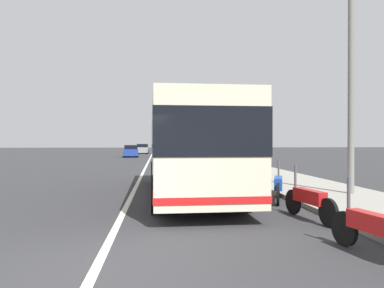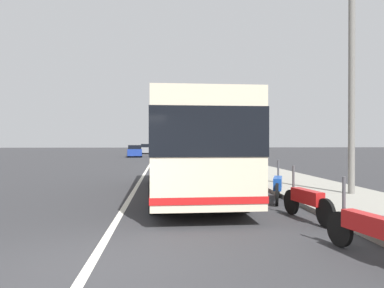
{
  "view_description": "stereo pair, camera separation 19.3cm",
  "coord_description": "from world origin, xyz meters",
  "px_view_note": "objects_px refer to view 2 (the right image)",
  "views": [
    {
      "loc": [
        -5.47,
        -0.92,
        1.87
      ],
      "look_at": [
        7.65,
        -2.15,
        1.79
      ],
      "focal_mm": 33.67,
      "sensor_mm": 36.0,
      "label": 1
    },
    {
      "loc": [
        -5.49,
        -1.11,
        1.87
      ],
      "look_at": [
        7.65,
        -2.15,
        1.79
      ],
      "focal_mm": 33.67,
      "sensor_mm": 36.0,
      "label": 2
    }
  ],
  "objects_px": {
    "motorcycle_by_tree": "(307,201)",
    "coach_bus": "(189,144)",
    "car_oncoming": "(174,153)",
    "car_side_street": "(147,149)",
    "motorcycle_angled": "(371,231)",
    "utility_pole": "(352,73)",
    "motorcycle_mid_row": "(251,178)",
    "car_far_distant": "(174,150)",
    "car_behind_bus": "(135,151)",
    "motorcycle_far_end": "(278,186)"
  },
  "relations": [
    {
      "from": "motorcycle_by_tree",
      "to": "car_behind_bus",
      "type": "relative_size",
      "value": 0.5
    },
    {
      "from": "coach_bus",
      "to": "car_oncoming",
      "type": "bearing_deg",
      "value": -1.51
    },
    {
      "from": "car_far_distant",
      "to": "car_side_street",
      "type": "distance_m",
      "value": 6.09
    },
    {
      "from": "motorcycle_by_tree",
      "to": "coach_bus",
      "type": "bearing_deg",
      "value": 19.94
    },
    {
      "from": "car_oncoming",
      "to": "car_side_street",
      "type": "xyz_separation_m",
      "value": [
        20.52,
        3.67,
        -0.02
      ]
    },
    {
      "from": "car_oncoming",
      "to": "car_side_street",
      "type": "height_order",
      "value": "car_oncoming"
    },
    {
      "from": "motorcycle_angled",
      "to": "car_oncoming",
      "type": "height_order",
      "value": "car_oncoming"
    },
    {
      "from": "motorcycle_angled",
      "to": "utility_pole",
      "type": "relative_size",
      "value": 0.25
    },
    {
      "from": "coach_bus",
      "to": "car_side_street",
      "type": "height_order",
      "value": "coach_bus"
    },
    {
      "from": "motorcycle_angled",
      "to": "motorcycle_mid_row",
      "type": "relative_size",
      "value": 1.02
    },
    {
      "from": "car_far_distant",
      "to": "motorcycle_angled",
      "type": "bearing_deg",
      "value": -175.35
    },
    {
      "from": "car_far_distant",
      "to": "utility_pole",
      "type": "height_order",
      "value": "utility_pole"
    },
    {
      "from": "car_behind_bus",
      "to": "utility_pole",
      "type": "bearing_deg",
      "value": 12.45
    },
    {
      "from": "motorcycle_mid_row",
      "to": "car_oncoming",
      "type": "distance_m",
      "value": 22.91
    },
    {
      "from": "motorcycle_angled",
      "to": "motorcycle_by_tree",
      "type": "relative_size",
      "value": 1.02
    },
    {
      "from": "motorcycle_angled",
      "to": "motorcycle_by_tree",
      "type": "bearing_deg",
      "value": -13.85
    },
    {
      "from": "coach_bus",
      "to": "car_side_street",
      "type": "distance_m",
      "value": 44.36
    },
    {
      "from": "coach_bus",
      "to": "motorcycle_by_tree",
      "type": "relative_size",
      "value": 4.9
    },
    {
      "from": "car_behind_bus",
      "to": "car_far_distant",
      "type": "height_order",
      "value": "car_behind_bus"
    },
    {
      "from": "motorcycle_angled",
      "to": "motorcycle_far_end",
      "type": "bearing_deg",
      "value": -14.29
    },
    {
      "from": "car_oncoming",
      "to": "utility_pole",
      "type": "height_order",
      "value": "utility_pole"
    },
    {
      "from": "motorcycle_by_tree",
      "to": "car_side_street",
      "type": "height_order",
      "value": "car_side_street"
    },
    {
      "from": "motorcycle_mid_row",
      "to": "car_side_street",
      "type": "height_order",
      "value": "car_side_street"
    },
    {
      "from": "motorcycle_angled",
      "to": "car_behind_bus",
      "type": "xyz_separation_m",
      "value": [
        39.05,
        6.8,
        0.23
      ]
    },
    {
      "from": "motorcycle_mid_row",
      "to": "coach_bus",
      "type": "bearing_deg",
      "value": 114.18
    },
    {
      "from": "coach_bus",
      "to": "motorcycle_mid_row",
      "type": "distance_m",
      "value": 2.93
    },
    {
      "from": "coach_bus",
      "to": "car_behind_bus",
      "type": "bearing_deg",
      "value": 6.73
    },
    {
      "from": "motorcycle_by_tree",
      "to": "motorcycle_mid_row",
      "type": "relative_size",
      "value": 1.0
    },
    {
      "from": "car_side_street",
      "to": "car_far_distant",
      "type": "bearing_deg",
      "value": 43.75
    },
    {
      "from": "coach_bus",
      "to": "utility_pole",
      "type": "relative_size",
      "value": 1.22
    },
    {
      "from": "car_oncoming",
      "to": "utility_pole",
      "type": "distance_m",
      "value": 25.63
    },
    {
      "from": "motorcycle_angled",
      "to": "motorcycle_by_tree",
      "type": "xyz_separation_m",
      "value": [
        2.86,
        -0.12,
        0.0
      ]
    },
    {
      "from": "car_oncoming",
      "to": "utility_pole",
      "type": "bearing_deg",
      "value": -166.43
    },
    {
      "from": "motorcycle_angled",
      "to": "car_behind_bus",
      "type": "bearing_deg",
      "value": -1.51
    },
    {
      "from": "motorcycle_by_tree",
      "to": "utility_pole",
      "type": "bearing_deg",
      "value": -51.4
    },
    {
      "from": "car_far_distant",
      "to": "car_side_street",
      "type": "xyz_separation_m",
      "value": [
        4.49,
        4.12,
        0.06
      ]
    },
    {
      "from": "car_oncoming",
      "to": "car_behind_bus",
      "type": "relative_size",
      "value": 1.01
    },
    {
      "from": "car_oncoming",
      "to": "car_side_street",
      "type": "bearing_deg",
      "value": 11.87
    },
    {
      "from": "utility_pole",
      "to": "car_side_street",
      "type": "bearing_deg",
      "value": 11.09
    },
    {
      "from": "motorcycle_mid_row",
      "to": "car_oncoming",
      "type": "bearing_deg",
      "value": 9.82
    },
    {
      "from": "car_behind_bus",
      "to": "motorcycle_far_end",
      "type": "bearing_deg",
      "value": 7.86
    },
    {
      "from": "motorcycle_by_tree",
      "to": "car_behind_bus",
      "type": "xyz_separation_m",
      "value": [
        36.19,
        6.92,
        0.23
      ]
    },
    {
      "from": "motorcycle_mid_row",
      "to": "utility_pole",
      "type": "xyz_separation_m",
      "value": [
        -2.07,
        -2.9,
        3.7
      ]
    },
    {
      "from": "car_far_distant",
      "to": "utility_pole",
      "type": "xyz_separation_m",
      "value": [
        -40.88,
        -4.78,
        3.5
      ]
    },
    {
      "from": "motorcycle_by_tree",
      "to": "car_far_distant",
      "type": "bearing_deg",
      "value": -7.38
    },
    {
      "from": "car_behind_bus",
      "to": "utility_pole",
      "type": "relative_size",
      "value": 0.5
    },
    {
      "from": "motorcycle_angled",
      "to": "car_far_distant",
      "type": "height_order",
      "value": "car_far_distant"
    },
    {
      "from": "motorcycle_far_end",
      "to": "motorcycle_mid_row",
      "type": "xyz_separation_m",
      "value": [
        2.62,
        0.21,
        -0.02
      ]
    },
    {
      "from": "motorcycle_angled",
      "to": "car_side_street",
      "type": "xyz_separation_m",
      "value": [
        51.45,
        5.92,
        0.26
      ]
    },
    {
      "from": "car_behind_bus",
      "to": "utility_pole",
      "type": "distance_m",
      "value": 34.57
    }
  ]
}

